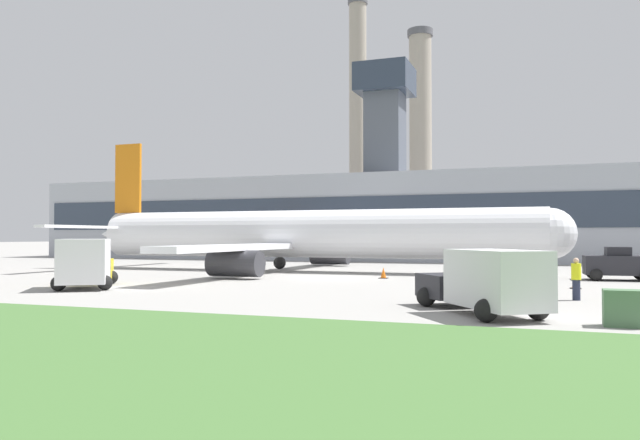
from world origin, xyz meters
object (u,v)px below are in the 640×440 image
object	(u,v)px
pushback_tug	(618,265)
fuel_truck	(86,264)
baggage_truck	(484,282)
ground_crew_person	(576,279)
airplane	(302,235)

from	to	relation	value
pushback_tug	fuel_truck	bearing A→B (deg)	-149.41
pushback_tug	baggage_truck	world-z (taller)	baggage_truck
baggage_truck	ground_crew_person	distance (m)	6.54
fuel_truck	ground_crew_person	bearing A→B (deg)	5.08
airplane	ground_crew_person	size ratio (longest dim) A/B	21.41
baggage_truck	ground_crew_person	size ratio (longest dim) A/B	3.60
pushback_tug	ground_crew_person	xyz separation A→B (m)	(-2.69, -12.72, -0.01)
airplane	fuel_truck	bearing A→B (deg)	-105.37
ground_crew_person	baggage_truck	bearing A→B (deg)	-116.92
airplane	pushback_tug	xyz separation A→B (m)	(20.26, -2.05, -1.75)
pushback_tug	baggage_truck	size ratio (longest dim) A/B	0.62
pushback_tug	baggage_truck	distance (m)	19.39
baggage_truck	fuel_truck	world-z (taller)	fuel_truck
ground_crew_person	airplane	bearing A→B (deg)	139.94
fuel_truck	airplane	bearing A→B (deg)	74.63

